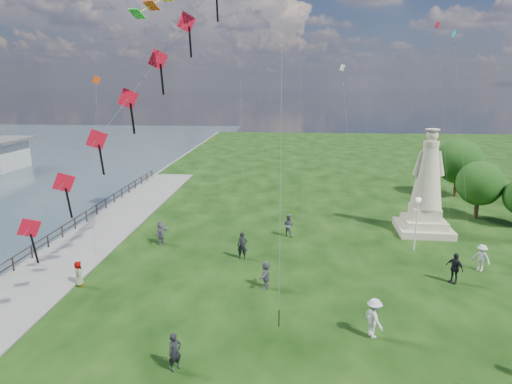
# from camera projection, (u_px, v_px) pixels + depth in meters

# --- Properties ---
(waterfront) EXTENTS (200.00, 200.00, 1.51)m
(waterfront) POSITION_uv_depth(u_px,v_px,m) (40.00, 267.00, 27.83)
(waterfront) COLOR #2D3E43
(waterfront) RESTS_ON ground
(statue) EXTENTS (4.23, 4.23, 8.22)m
(statue) POSITION_uv_depth(u_px,v_px,m) (426.00, 194.00, 33.52)
(statue) COLOR beige
(statue) RESTS_ON ground
(lamppost) EXTENTS (0.37, 0.37, 3.95)m
(lamppost) POSITION_uv_depth(u_px,v_px,m) (417.00, 213.00, 29.65)
(lamppost) COLOR silver
(lamppost) RESTS_ON ground
(tree_row) EXTENTS (6.19, 13.65, 6.08)m
(tree_row) POSITION_uv_depth(u_px,v_px,m) (474.00, 173.00, 40.48)
(tree_row) COLOR #382314
(tree_row) RESTS_ON ground
(person_0) EXTENTS (0.70, 0.71, 1.66)m
(person_0) POSITION_uv_depth(u_px,v_px,m) (175.00, 352.00, 17.52)
(person_0) COLOR black
(person_0) RESTS_ON ground
(person_2) EXTENTS (1.09, 1.39, 1.91)m
(person_2) POSITION_uv_depth(u_px,v_px,m) (374.00, 318.00, 19.83)
(person_2) COLOR silver
(person_2) RESTS_ON ground
(person_5) EXTENTS (1.15, 1.77, 1.77)m
(person_5) POSITION_uv_depth(u_px,v_px,m) (161.00, 233.00, 31.46)
(person_5) COLOR #595960
(person_5) RESTS_ON ground
(person_6) EXTENTS (0.70, 0.47, 1.88)m
(person_6) POSITION_uv_depth(u_px,v_px,m) (242.00, 246.00, 28.77)
(person_6) COLOR black
(person_6) RESTS_ON ground
(person_7) EXTENTS (1.02, 0.90, 1.80)m
(person_7) POSITION_uv_depth(u_px,v_px,m) (288.00, 225.00, 33.12)
(person_7) COLOR #595960
(person_7) RESTS_ON ground
(person_8) EXTENTS (1.20, 1.20, 1.73)m
(person_8) POSITION_uv_depth(u_px,v_px,m) (481.00, 258.00, 26.96)
(person_8) COLOR silver
(person_8) RESTS_ON ground
(person_9) EXTENTS (1.10, 1.23, 1.89)m
(person_9) POSITION_uv_depth(u_px,v_px,m) (454.00, 268.00, 25.27)
(person_9) COLOR black
(person_9) RESTS_ON ground
(person_10) EXTENTS (0.76, 0.86, 1.50)m
(person_10) POSITION_uv_depth(u_px,v_px,m) (79.00, 273.00, 24.98)
(person_10) COLOR #595960
(person_10) RESTS_ON ground
(person_11) EXTENTS (0.85, 1.59, 1.64)m
(person_11) POSITION_uv_depth(u_px,v_px,m) (266.00, 274.00, 24.69)
(person_11) COLOR #595960
(person_11) RESTS_ON ground
(red_kite_train) EXTENTS (10.77, 9.35, 16.87)m
(red_kite_train) POSITION_uv_depth(u_px,v_px,m) (125.00, 106.00, 20.44)
(red_kite_train) COLOR black
(red_kite_train) RESTS_ON ground
(small_kites) EXTENTS (28.63, 16.16, 28.71)m
(small_kites) POSITION_uv_depth(u_px,v_px,m) (315.00, 45.00, 35.54)
(small_kites) COLOR silver
(small_kites) RESTS_ON ground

